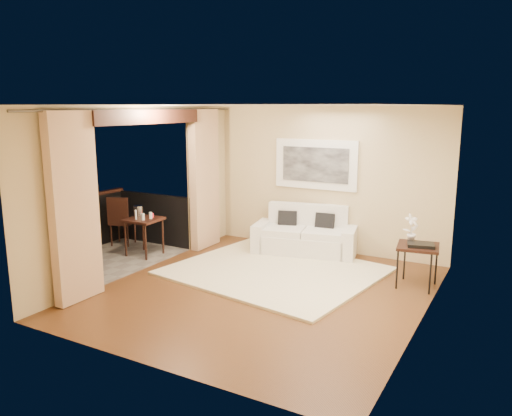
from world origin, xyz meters
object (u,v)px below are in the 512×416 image
Objects in this scene: sofa at (305,237)px; balcony_chair_far at (120,217)px; balcony_chair_near at (48,236)px; ice_bucket at (139,211)px; bistro_table at (144,223)px; orchid at (411,228)px; side_table at (418,249)px.

sofa is 3.60m from balcony_chair_far.
balcony_chair_near reaches higher than ice_bucket.
sofa is 2.87× the size of bistro_table.
orchid reaches higher than balcony_chair_near.
bistro_table is at bearing -160.97° from sofa.
balcony_chair_far is 0.96× the size of balcony_chair_near.
balcony_chair_near is at bearing -158.20° from side_table.
orchid is 5.43m from balcony_chair_far.
sofa is at bearing 56.92° from balcony_chair_near.
balcony_chair_far is at bearing 165.08° from ice_bucket.
side_table is 3.38× the size of ice_bucket.
sofa is at bearing 31.03° from bistro_table.
orchid is 2.19× the size of ice_bucket.
balcony_chair_far is (-0.82, 0.25, -0.04)m from bistro_table.
balcony_chair_near is (0.05, -1.71, 0.02)m from balcony_chair_far.
sofa is 2.02× the size of balcony_chair_far.
balcony_chair_near is at bearing -117.89° from bistro_table.
side_table is 5.90m from balcony_chair_near.
orchid is (-0.14, 0.13, 0.28)m from side_table.
balcony_chair_near reaches higher than balcony_chair_far.
bistro_table is 1.65m from balcony_chair_near.
side_table is 4.94m from ice_bucket.
ice_bucket is (-4.89, -0.65, 0.20)m from side_table.
bistro_table is 0.70× the size of balcony_chair_far.
ice_bucket is (-0.18, 0.08, 0.18)m from bistro_table.
balcony_chair_near is (-0.77, -1.46, -0.02)m from bistro_table.
bistro_table is (-4.57, -0.86, -0.26)m from orchid.
balcony_chair_near is 1.66m from ice_bucket.
side_table is 0.98× the size of bistro_table.
ice_bucket is (-4.75, -0.78, -0.08)m from orchid.
side_table is 4.77m from bistro_table.
balcony_chair_far is 4.88× the size of ice_bucket.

